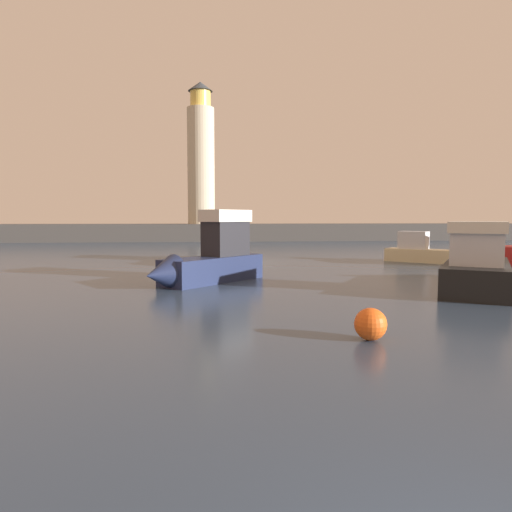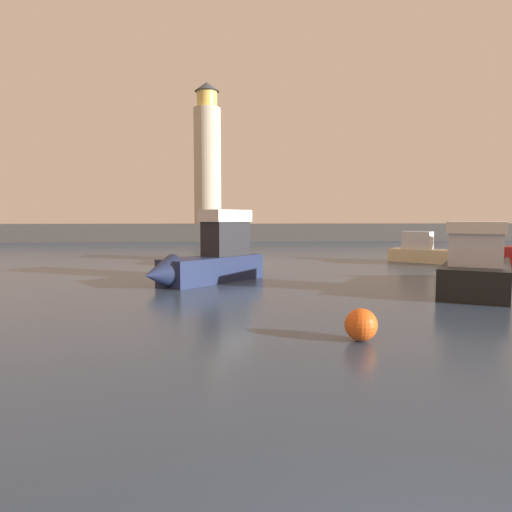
# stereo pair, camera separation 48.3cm
# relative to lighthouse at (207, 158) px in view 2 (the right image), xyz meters

# --- Properties ---
(ground_plane) EXTENTS (220.00, 220.00, 0.00)m
(ground_plane) POSITION_rel_lighthouse_xyz_m (3.07, -29.29, -10.73)
(ground_plane) COLOR #2D3D51
(breakwater) EXTENTS (82.12, 6.77, 2.18)m
(breakwater) POSITION_rel_lighthouse_xyz_m (3.07, 0.00, -9.64)
(breakwater) COLOR #423F3D
(breakwater) RESTS_ON ground_plane
(lighthouse) EXTENTS (3.48, 3.48, 18.05)m
(lighthouse) POSITION_rel_lighthouse_xyz_m (0.00, 0.00, 0.00)
(lighthouse) COLOR beige
(lighthouse) RESTS_ON breakwater
(motorboat_1) EXTENTS (6.47, 8.32, 3.33)m
(motorboat_1) POSITION_rel_lighthouse_xyz_m (12.23, -42.33, -9.83)
(motorboat_1) COLOR black
(motorboat_1) RESTS_ON ground_plane
(motorboat_2) EXTENTS (5.75, 5.86, 3.50)m
(motorboat_2) POSITION_rel_lighthouse_xyz_m (0.75, -39.66, -9.62)
(motorboat_2) COLOR #1E284C
(motorboat_2) RESTS_ON ground_plane
(motorboat_4) EXTENTS (3.06, 8.32, 3.55)m
(motorboat_4) POSITION_rel_lighthouse_xyz_m (1.98, -31.03, -9.70)
(motorboat_4) COLOR beige
(motorboat_4) RESTS_ON ground_plane
(motorboat_5) EXTENTS (5.21, 4.98, 2.27)m
(motorboat_5) POSITION_rel_lighthouse_xyz_m (15.44, -31.71, -10.07)
(motorboat_5) COLOR beige
(motorboat_5) RESTS_ON ground_plane
(mooring_buoy) EXTENTS (0.79, 0.79, 0.79)m
(mooring_buoy) POSITION_rel_lighthouse_xyz_m (4.63, -50.30, -10.33)
(mooring_buoy) COLOR #EA5919
(mooring_buoy) RESTS_ON ground_plane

